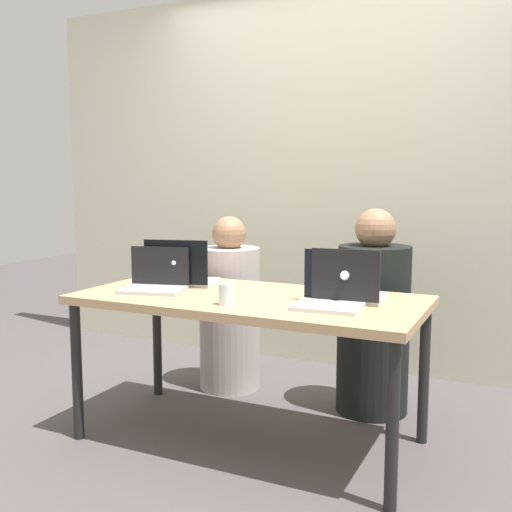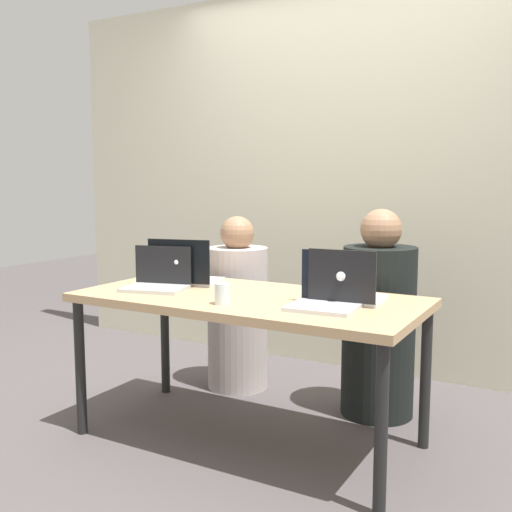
% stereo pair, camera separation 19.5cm
% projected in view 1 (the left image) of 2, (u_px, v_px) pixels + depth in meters
% --- Properties ---
extents(ground_plane, '(12.00, 12.00, 0.00)m').
position_uv_depth(ground_plane, '(249.00, 440.00, 2.91)').
color(ground_plane, '#4E4849').
extents(back_wall, '(4.50, 0.10, 2.52)m').
position_uv_depth(back_wall, '(339.00, 179.00, 3.98)').
color(back_wall, beige).
rests_on(back_wall, ground).
extents(desk, '(1.62, 0.77, 0.71)m').
position_uv_depth(desk, '(249.00, 309.00, 2.82)').
color(desk, tan).
rests_on(desk, ground).
extents(person_on_left, '(0.39, 0.39, 1.04)m').
position_uv_depth(person_on_left, '(230.00, 312.00, 3.60)').
color(person_on_left, '#BAACA9').
rests_on(person_on_left, ground).
extents(person_on_right, '(0.41, 0.41, 1.11)m').
position_uv_depth(person_on_right, '(373.00, 323.00, 3.22)').
color(person_on_right, black).
rests_on(person_on_right, ground).
extents(laptop_back_right, '(0.32, 0.30, 0.24)m').
position_uv_depth(laptop_back_right, '(349.00, 289.00, 2.69)').
color(laptop_back_right, silver).
rests_on(laptop_back_right, desk).
extents(laptop_front_right, '(0.30, 0.29, 0.24)m').
position_uv_depth(laptop_front_right, '(331.00, 295.00, 2.58)').
color(laptop_front_right, silver).
rests_on(laptop_front_right, desk).
extents(laptop_front_left, '(0.35, 0.29, 0.21)m').
position_uv_depth(laptop_front_left, '(155.00, 281.00, 2.95)').
color(laptop_front_left, '#B4B8B6').
rests_on(laptop_front_left, desk).
extents(laptop_back_left, '(0.38, 0.33, 0.24)m').
position_uv_depth(laptop_back_left, '(181.00, 275.00, 3.10)').
color(laptop_back_left, silver).
rests_on(laptop_back_left, desk).
extents(water_glass_center, '(0.07, 0.07, 0.09)m').
position_uv_depth(water_glass_center, '(227.00, 296.00, 2.61)').
color(water_glass_center, silver).
rests_on(water_glass_center, desk).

